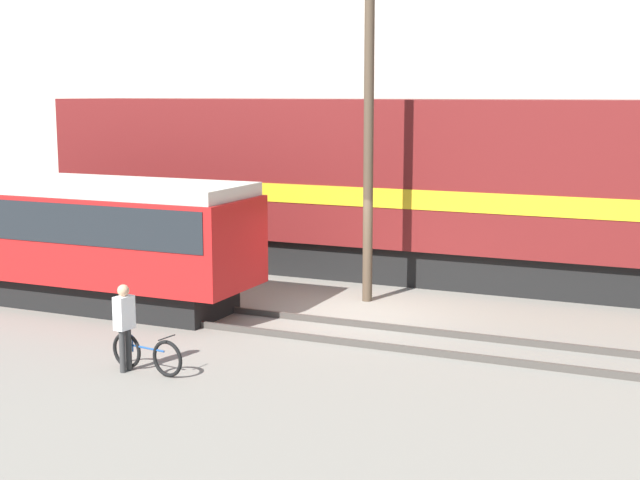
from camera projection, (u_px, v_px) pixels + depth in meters
The scene contains 9 objects.
ground_plane at pixel (355, 314), 20.40m from camera, with size 120.00×120.00×0.00m, color gray.
track_near at pixel (325, 329), 18.84m from camera, with size 60.00×1.51×0.14m.
track_far at pixel (415, 275), 24.42m from camera, with size 60.00×1.51×0.14m.
building_backdrop at pixel (488, 63), 30.47m from camera, with size 43.93×6.00×12.04m.
freight_locomotive at pixel (422, 186), 23.95m from camera, with size 21.77×3.04×5.44m.
streetcar at pixel (55, 231), 21.41m from camera, with size 10.22×2.54×3.01m.
bicycle at pixel (147, 354), 16.11m from camera, with size 1.65×0.44×0.74m.
person at pixel (124, 319), 16.08m from camera, with size 0.27×0.39×1.62m.
utility_pole_center at pixel (369, 122), 21.02m from camera, with size 0.24×0.24×8.68m.
Camera 1 is at (7.31, -18.47, 5.02)m, focal length 50.00 mm.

